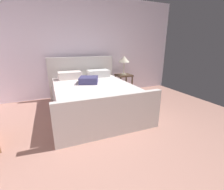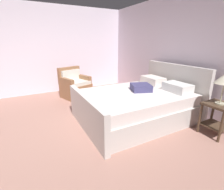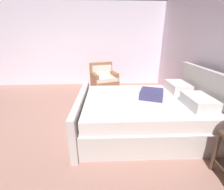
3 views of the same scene
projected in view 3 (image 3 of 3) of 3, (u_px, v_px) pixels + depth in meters
The scene contains 4 objects.
ground_plane at pixel (43, 130), 2.93m from camera, with size 5.99×6.41×0.02m, color #A67668.
wall_side_left at pixel (70, 46), 5.28m from camera, with size 0.12×6.53×2.73m, color white.
bed at pixel (145, 112), 2.88m from camera, with size 1.82×2.36×1.14m.
armchair at pixel (104, 81), 4.81m from camera, with size 0.92×0.92×0.90m.
Camera 3 is at (2.55, 1.20, 1.69)m, focal length 24.55 mm.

